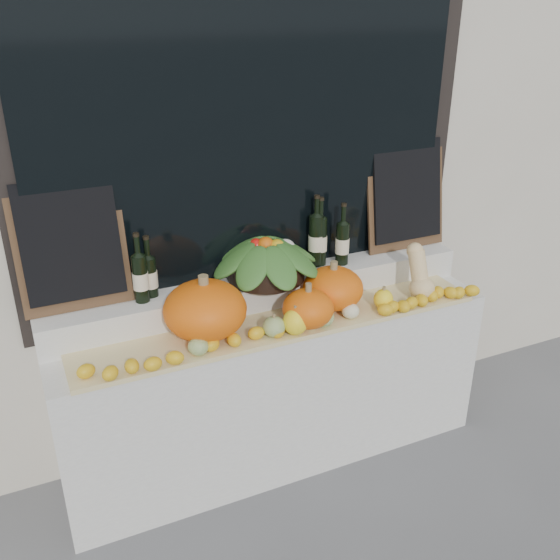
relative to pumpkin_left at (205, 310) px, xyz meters
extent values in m
cube|color=beige|center=(0.39, 0.80, 1.21)|extent=(7.00, 0.90, 4.50)
cube|color=black|center=(0.39, 0.35, 0.86)|extent=(2.40, 0.04, 2.10)
cube|color=black|center=(0.39, 0.32, 0.86)|extent=(2.20, 0.02, 2.00)
cube|color=silver|center=(0.39, 0.08, -0.60)|extent=(2.30, 0.55, 0.88)
cube|color=silver|center=(0.39, 0.23, -0.08)|extent=(2.30, 0.25, 0.16)
cube|color=tan|center=(0.39, -0.05, -0.15)|extent=(2.10, 0.32, 0.02)
ellipsoid|color=orange|center=(0.00, 0.00, 0.00)|extent=(0.41, 0.41, 0.27)
ellipsoid|color=orange|center=(0.69, 0.01, -0.03)|extent=(0.35, 0.35, 0.22)
ellipsoid|color=orange|center=(0.48, -0.12, -0.04)|extent=(0.33, 0.33, 0.19)
ellipsoid|color=#EAC68A|center=(1.17, -0.10, -0.08)|extent=(0.14, 0.14, 0.12)
cylinder|color=#EAC68A|center=(1.17, -0.05, 0.03)|extent=(0.09, 0.14, 0.18)
sphere|color=#EAC68A|center=(1.17, -0.01, 0.10)|extent=(0.09, 0.09, 0.09)
ellipsoid|color=#386D20|center=(0.55, -0.15, -0.09)|extent=(0.11, 0.11, 0.09)
cylinder|color=olive|center=(0.55, -0.15, -0.03)|extent=(0.02, 0.02, 0.02)
ellipsoid|color=#386D20|center=(0.29, -0.14, -0.09)|extent=(0.11, 0.11, 0.10)
cylinder|color=olive|center=(0.29, -0.14, -0.03)|extent=(0.02, 0.02, 0.02)
ellipsoid|color=beige|center=(0.48, -0.15, -0.10)|extent=(0.09, 0.09, 0.07)
cylinder|color=olive|center=(0.48, -0.15, -0.06)|extent=(0.02, 0.02, 0.02)
ellipsoid|color=yellow|center=(0.39, -0.17, -0.07)|extent=(0.12, 0.12, 0.13)
cylinder|color=olive|center=(0.39, -0.17, 0.01)|extent=(0.02, 0.02, 0.02)
ellipsoid|color=beige|center=(0.72, -0.13, -0.10)|extent=(0.09, 0.09, 0.08)
cylinder|color=olive|center=(0.72, -0.13, -0.05)|extent=(0.02, 0.02, 0.02)
ellipsoid|color=yellow|center=(0.92, -0.11, -0.08)|extent=(0.10, 0.10, 0.11)
cylinder|color=olive|center=(0.92, -0.11, -0.02)|extent=(0.02, 0.02, 0.02)
ellipsoid|color=#386D20|center=(-0.09, -0.15, -0.10)|extent=(0.09, 0.09, 0.08)
cylinder|color=olive|center=(-0.09, -0.15, -0.04)|extent=(0.02, 0.02, 0.02)
cylinder|color=black|center=(0.41, 0.21, 0.05)|extent=(0.40, 0.40, 0.11)
cylinder|color=black|center=(-0.24, 0.22, 0.12)|extent=(0.07, 0.07, 0.24)
cylinder|color=black|center=(-0.24, 0.22, 0.28)|extent=(0.03, 0.03, 0.10)
cylinder|color=beige|center=(-0.24, 0.22, 0.11)|extent=(0.08, 0.08, 0.08)
cylinder|color=black|center=(-0.24, 0.22, 0.34)|extent=(0.03, 0.03, 0.02)
cylinder|color=black|center=(-0.19, 0.26, 0.10)|extent=(0.07, 0.07, 0.20)
cylinder|color=black|center=(-0.19, 0.26, 0.25)|extent=(0.03, 0.03, 0.10)
cylinder|color=beige|center=(-0.19, 0.26, 0.09)|extent=(0.08, 0.08, 0.08)
cylinder|color=black|center=(-0.19, 0.26, 0.30)|extent=(0.03, 0.03, 0.02)
cylinder|color=black|center=(0.72, 0.26, 0.14)|extent=(0.08, 0.08, 0.28)
cylinder|color=black|center=(0.72, 0.26, 0.33)|extent=(0.03, 0.03, 0.10)
cylinder|color=beige|center=(0.72, 0.26, 0.13)|extent=(0.08, 0.08, 0.08)
cylinder|color=black|center=(0.72, 0.26, 0.39)|extent=(0.03, 0.03, 0.02)
cylinder|color=black|center=(0.74, 0.26, 0.13)|extent=(0.07, 0.07, 0.27)
cylinder|color=black|center=(0.74, 0.26, 0.32)|extent=(0.03, 0.03, 0.10)
cylinder|color=beige|center=(0.74, 0.26, 0.12)|extent=(0.08, 0.08, 0.08)
cylinder|color=black|center=(0.74, 0.26, 0.37)|extent=(0.03, 0.03, 0.02)
cylinder|color=black|center=(0.86, 0.22, 0.11)|extent=(0.07, 0.07, 0.23)
cylinder|color=black|center=(0.86, 0.22, 0.28)|extent=(0.03, 0.03, 0.10)
cylinder|color=beige|center=(0.86, 0.22, 0.10)|extent=(0.08, 0.08, 0.08)
cylinder|color=black|center=(0.86, 0.22, 0.34)|extent=(0.03, 0.03, 0.02)
cube|color=#4C331E|center=(-0.53, 0.30, 0.30)|extent=(0.50, 0.12, 0.61)
cube|color=black|center=(-0.53, 0.28, 0.33)|extent=(0.44, 0.11, 0.55)
cube|color=#4C331E|center=(1.31, 0.30, 0.30)|extent=(0.50, 0.12, 0.61)
cube|color=black|center=(1.31, 0.28, 0.33)|extent=(0.44, 0.11, 0.55)
camera|label=1|loc=(-0.75, -2.51, 1.38)|focal=40.00mm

